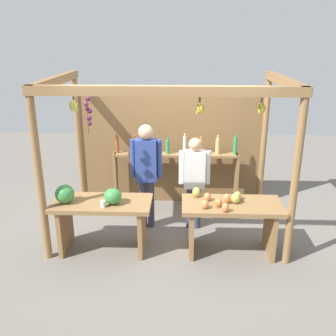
% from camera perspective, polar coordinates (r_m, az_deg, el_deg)
% --- Properties ---
extents(ground_plane, '(12.00, 12.00, 0.00)m').
position_cam_1_polar(ground_plane, '(6.18, 0.07, -8.72)').
color(ground_plane, slate).
rests_on(ground_plane, ground).
extents(market_stall, '(3.39, 2.06, 2.36)m').
position_cam_1_polar(market_stall, '(6.11, 0.21, 4.78)').
color(market_stall, olive).
rests_on(market_stall, ground).
extents(fruit_counter_left, '(1.37, 0.64, 1.01)m').
position_cam_1_polar(fruit_counter_left, '(5.35, -10.46, -6.33)').
color(fruit_counter_left, olive).
rests_on(fruit_counter_left, ground).
extents(fruit_counter_right, '(1.37, 0.65, 0.90)m').
position_cam_1_polar(fruit_counter_right, '(5.31, 9.38, -7.08)').
color(fruit_counter_right, olive).
rests_on(fruit_counter_right, ground).
extents(bottle_shelf_unit, '(2.17, 0.22, 1.36)m').
position_cam_1_polar(bottle_shelf_unit, '(6.52, 1.22, 0.67)').
color(bottle_shelf_unit, olive).
rests_on(bottle_shelf_unit, ground).
extents(vendor_man, '(0.48, 0.23, 1.67)m').
position_cam_1_polar(vendor_man, '(5.77, -3.30, 0.13)').
color(vendor_man, '#37374C').
rests_on(vendor_man, ground).
extents(vendor_woman, '(0.48, 0.20, 1.48)m').
position_cam_1_polar(vendor_woman, '(5.79, 4.01, -1.22)').
color(vendor_woman, '#2F3653').
rests_on(vendor_woman, ground).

